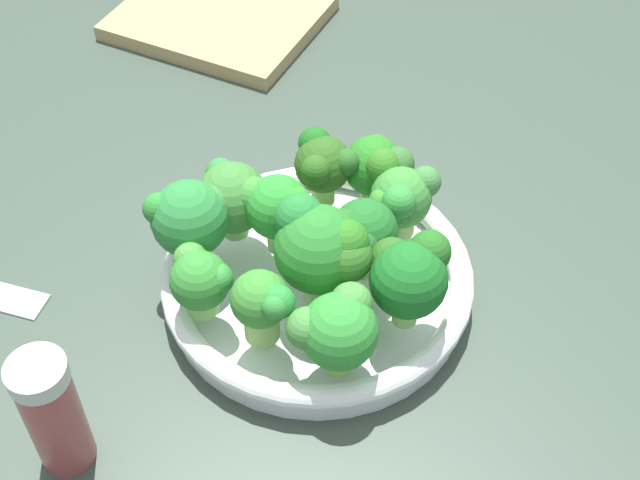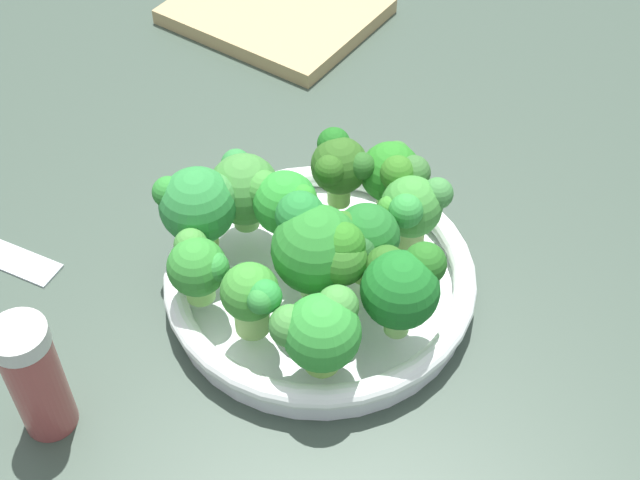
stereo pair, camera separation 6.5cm
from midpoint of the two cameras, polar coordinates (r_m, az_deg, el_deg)
ground_plane at (r=71.42cm, az=-0.38°, el=-3.31°), size 130.00×130.00×2.50cm
bowl at (r=68.26cm, az=2.72°, el=-2.77°), size 24.04×24.04×3.22cm
broccoli_floret_0 at (r=65.81cm, az=-5.08°, el=2.03°), size 6.36×5.86×7.14cm
broccoli_floret_1 at (r=69.76cm, az=7.48°, el=4.24°), size 5.61×5.65×6.01cm
broccoli_floret_2 at (r=60.63cm, az=8.34°, el=-3.06°), size 5.74×5.89×7.12cm
broccoli_floret_3 at (r=60.28cm, az=-1.13°, el=-3.88°), size 4.29×4.51×6.02cm
broccoli_floret_4 at (r=58.82cm, az=3.17°, el=-6.02°), size 6.28×5.64×6.18cm
broccoli_floret_5 at (r=65.52cm, az=0.74°, el=2.16°), size 5.10×4.93×6.80cm
broccoli_floret_6 at (r=61.67cm, az=2.98°, el=-0.67°), size 6.98×6.54×8.17cm
broccoli_floret_7 at (r=69.27cm, az=3.94°, el=4.75°), size 5.16×5.52×6.25cm
broccoli_floret_8 at (r=66.98cm, az=8.73°, el=1.91°), size 5.62×5.34×6.03cm
broccoli_floret_9 at (r=63.72cm, az=5.70°, el=-0.10°), size 5.52×5.64×6.57cm
broccoli_floret_10 at (r=63.03cm, az=-5.00°, el=-1.83°), size 4.62×4.80×5.41cm
broccoli_floret_11 at (r=67.47cm, az=-2.08°, el=3.19°), size 5.95×5.84×6.53cm
cutting_board at (r=98.62cm, az=-0.95°, el=14.50°), size 25.84×24.16×1.60cm
pepper_shaker at (r=60.46cm, az=-15.04°, el=-8.79°), size 3.84×3.84×10.23cm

